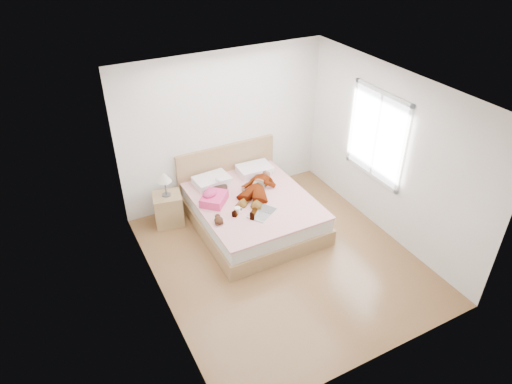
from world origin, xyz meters
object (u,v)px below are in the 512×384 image
(towel, at_px, (213,197))
(magazine, at_px, (262,212))
(woman, at_px, (257,187))
(plush_toy, at_px, (219,220))
(coffee_mug, at_px, (238,210))
(phone, at_px, (218,180))
(bed, at_px, (251,208))
(nightstand, at_px, (168,207))

(towel, relative_size, magazine, 1.01)
(woman, height_order, plush_toy, woman)
(coffee_mug, height_order, plush_toy, plush_toy)
(phone, relative_size, bed, 0.04)
(towel, xyz_separation_m, plush_toy, (-0.14, -0.53, -0.03))
(plush_toy, bearing_deg, nightstand, 114.30)
(towel, bearing_deg, bed, -11.52)
(woman, xyz_separation_m, plush_toy, (-0.87, -0.46, -0.04))
(phone, bearing_deg, coffee_mug, -138.38)
(phone, distance_m, nightstand, 0.91)
(bed, bearing_deg, magazine, -95.89)
(towel, bearing_deg, magazine, -48.06)
(bed, xyz_separation_m, nightstand, (-1.19, 0.60, 0.04))
(bed, bearing_deg, towel, 168.48)
(magazine, height_order, nightstand, nightstand)
(bed, height_order, plush_toy, bed)
(towel, distance_m, plush_toy, 0.55)
(towel, xyz_separation_m, coffee_mug, (0.21, -0.44, -0.04))
(phone, height_order, towel, towel)
(phone, xyz_separation_m, magazine, (0.32, -0.93, -0.15))
(woman, height_order, phone, woman)
(towel, relative_size, nightstand, 0.57)
(phone, xyz_separation_m, towel, (-0.23, -0.33, -0.07))
(magazine, relative_size, coffee_mug, 4.07)
(magazine, distance_m, nightstand, 1.59)
(coffee_mug, distance_m, nightstand, 1.25)
(woman, xyz_separation_m, nightstand, (-1.33, 0.55, -0.30))
(towel, bearing_deg, plush_toy, -104.92)
(bed, xyz_separation_m, plush_toy, (-0.74, -0.41, 0.29))
(woman, distance_m, nightstand, 1.47)
(towel, distance_m, magazine, 0.82)
(magazine, distance_m, coffee_mug, 0.37)
(coffee_mug, height_order, nightstand, nightstand)
(magazine, height_order, plush_toy, plush_toy)
(woman, xyz_separation_m, phone, (-0.50, 0.40, 0.06))
(woman, distance_m, coffee_mug, 0.63)
(woman, distance_m, magazine, 0.57)
(woman, height_order, bed, bed)
(woman, distance_m, plush_toy, 0.98)
(woman, bearing_deg, magazine, -66.18)
(plush_toy, distance_m, nightstand, 1.14)
(phone, bearing_deg, plush_toy, -160.57)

